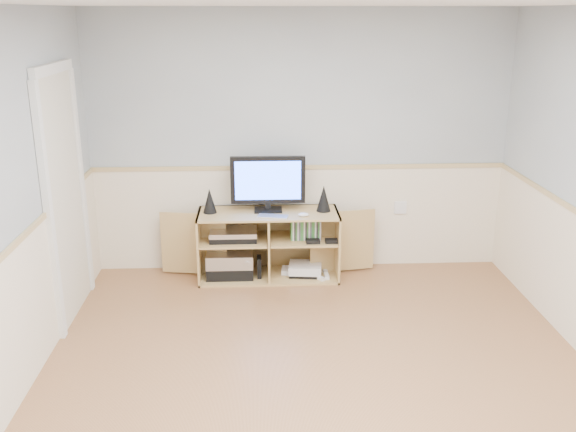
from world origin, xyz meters
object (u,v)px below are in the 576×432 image
at_px(media_cabinet, 268,242).
at_px(keyboard, 273,216).
at_px(monitor, 268,182).
at_px(game_consoles, 304,269).

xyz_separation_m(media_cabinet, keyboard, (0.04, -0.20, 0.32)).
height_order(monitor, keyboard, monitor).
height_order(media_cabinet, keyboard, keyboard).
xyz_separation_m(media_cabinet, monitor, (-0.00, -0.01, 0.60)).
height_order(monitor, game_consoles, monitor).
relative_size(media_cabinet, monitor, 2.97).
relative_size(keyboard, game_consoles, 0.61).
bearing_deg(game_consoles, keyboard, -157.07).
distance_m(keyboard, game_consoles, 0.67).
relative_size(media_cabinet, game_consoles, 4.55).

